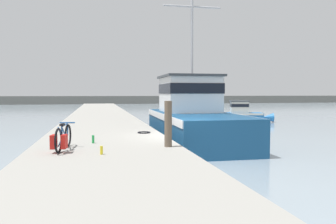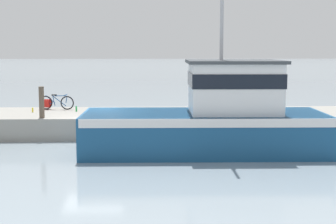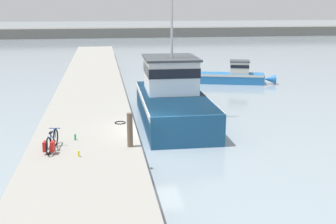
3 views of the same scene
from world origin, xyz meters
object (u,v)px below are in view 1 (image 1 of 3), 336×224
at_px(boat_blue_far, 235,114).
at_px(bicycle_touring, 62,139).
at_px(mooring_post, 168,124).
at_px(water_bottle_on_curb, 93,139).
at_px(fishing_boat_main, 192,116).
at_px(water_bottle_by_bike, 101,150).

relative_size(boat_blue_far, bicycle_touring, 3.73).
distance_m(mooring_post, water_bottle_on_curb, 2.57).
bearing_deg(water_bottle_on_curb, fishing_boat_main, 50.19).
height_order(boat_blue_far, water_bottle_on_curb, boat_blue_far).
distance_m(bicycle_touring, mooring_post, 3.06).
bearing_deg(boat_blue_far, water_bottle_on_curb, -19.62).
bearing_deg(water_bottle_by_bike, water_bottle_on_curb, 96.66).
bearing_deg(water_bottle_by_bike, bicycle_touring, 143.47).
height_order(fishing_boat_main, mooring_post, fishing_boat_main).
bearing_deg(boat_blue_far, fishing_boat_main, -17.34).
bearing_deg(boat_blue_far, water_bottle_by_bike, -16.07).
height_order(bicycle_touring, water_bottle_on_curb, bicycle_touring).
relative_size(boat_blue_far, water_bottle_by_bike, 29.48).
xyz_separation_m(mooring_post, water_bottle_on_curb, (-2.21, 1.18, -0.56)).
relative_size(fishing_boat_main, boat_blue_far, 1.67).
height_order(mooring_post, water_bottle_on_curb, mooring_post).
height_order(bicycle_touring, mooring_post, mooring_post).
bearing_deg(mooring_post, boat_blue_far, 60.78).
relative_size(water_bottle_by_bike, water_bottle_on_curb, 0.88).
relative_size(fishing_boat_main, water_bottle_by_bike, 49.32).
xyz_separation_m(boat_blue_far, bicycle_touring, (-13.15, -18.13, 0.65)).
distance_m(fishing_boat_main, water_bottle_by_bike, 9.52).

